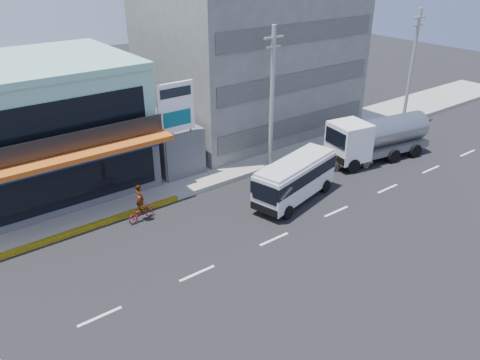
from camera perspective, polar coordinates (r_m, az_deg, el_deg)
name	(u,v)px	position (r m, az deg, el deg)	size (l,w,h in m)	color
ground	(274,239)	(25.98, 4.17, -7.21)	(120.00, 120.00, 0.00)	black
sidewalk	(242,159)	(35.16, 0.20, 2.57)	(70.00, 5.00, 0.30)	gray
shop_building	(36,131)	(32.41, -23.62, 5.51)	(12.40, 11.70, 8.00)	#49494E
concrete_building	(249,47)	(40.26, 1.16, 15.86)	(16.00, 12.00, 14.00)	gray
gap_structure	(165,144)	(34.02, -9.12, 4.31)	(3.00, 6.00, 3.50)	#49494E
satellite_dish	(170,124)	(32.55, -8.49, 6.77)	(1.50, 1.50, 0.15)	slate
billboard	(176,113)	(30.39, -7.80, 8.09)	(2.60, 0.18, 6.90)	gray
utility_pole_near	(272,98)	(32.51, 3.91, 9.89)	(1.60, 0.30, 10.00)	#999993
utility_pole_far	(412,67)	(44.38, 20.19, 12.86)	(1.60, 0.30, 10.00)	#999993
minibus	(295,177)	(29.28, 6.74, 0.40)	(6.74, 3.50, 2.69)	silver
sedan	(346,158)	(34.94, 12.79, 2.68)	(1.61, 3.99, 1.36)	#BAA68E
tanker_truck	(376,137)	(36.32, 16.21, 5.02)	(8.58, 3.83, 3.27)	white
motorcycle_rider	(141,208)	(27.87, -12.01, -3.42)	(1.88, 0.97, 2.30)	#590C19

